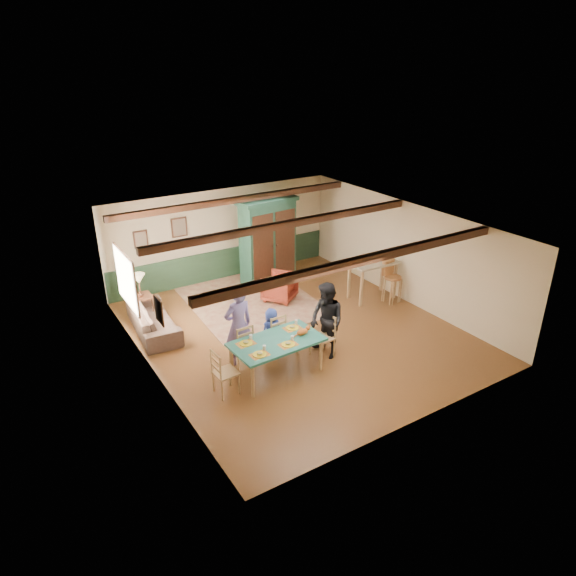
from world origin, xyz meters
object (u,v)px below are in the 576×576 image
person_child (272,330)px  armchair (279,287)px  person_woman (327,321)px  end_table (142,307)px  dining_chair_far_right (274,333)px  sofa (153,319)px  armoire (268,241)px  cat (302,331)px  counter_table (372,280)px  bar_stool_left (392,282)px  dining_chair_end_left (226,372)px  table_lamp (139,285)px  dining_chair_far_left (241,344)px  person_man (238,326)px  dining_chair_end_right (322,337)px  dining_table (277,357)px  bar_stool_right (393,282)px

person_child → armchair: (1.54, 2.22, -0.15)m
person_woman → end_table: person_woman is taller
dining_chair_far_right → sofa: dining_chair_far_right is taller
sofa → armoire: bearing=-67.8°
cat → armchair: cat is taller
counter_table → bar_stool_left: bearing=-59.3°
dining_chair_end_left → end_table: (-0.41, 3.99, -0.17)m
dining_chair_far_right → table_lamp: size_ratio=1.69×
table_lamp → person_woman: bearing=-53.1°
dining_chair_far_left → person_woman: (1.76, -0.67, 0.37)m
armoire → armchair: (-0.42, -1.33, -0.87)m
person_child → bar_stool_left: 4.06m
armchair → sofa: (-3.51, 0.09, -0.05)m
dining_chair_far_left → person_man: 0.41m
person_woman → sofa: person_woman is taller
person_woman → person_child: bearing=-133.3°
dining_chair_far_right → bar_stool_left: size_ratio=0.85×
dining_chair_far_right → end_table: size_ratio=1.54×
dining_chair_end_right → person_child: 1.15m
person_woman → table_lamp: 4.85m
dining_chair_end_left → counter_table: (5.33, 1.88, 0.04)m
end_table → table_lamp: bearing=0.0°
person_woman → end_table: (-2.92, 3.88, -0.54)m
cat → end_table: (-2.19, 4.02, -0.56)m
person_woman → armoire: (1.04, 4.35, 0.38)m
dining_chair_end_left → cat: dining_chair_end_left is taller
dining_chair_far_right → bar_stool_left: bar_stool_left is taller
dining_chair_end_right → counter_table: (2.93, 1.76, 0.04)m
dining_chair_far_left → armchair: bearing=-138.1°
dining_chair_end_left → bar_stool_left: (5.61, 1.41, 0.09)m
dining_chair_far_left → armchair: dining_chair_far_left is taller
dining_chair_far_right → armchair: 2.78m
person_child → counter_table: counter_table is taller
cat → sofa: 3.94m
armoire → counter_table: (1.79, -2.59, -0.71)m
dining_chair_end_left → bar_stool_left: size_ratio=0.85×
dining_table → person_man: bearing=119.3°
dining_chair_far_left → dining_table: bearing=119.1°
dining_table → table_lamp: 4.29m
person_child → bar_stool_right: size_ratio=0.91×
dining_chair_far_left → armoire: armoire is taller
bar_stool_left → person_woman: bearing=-157.2°
sofa → end_table: same height
person_woman → cat: person_woman is taller
cat → dining_chair_far_right: bearing=100.4°
armchair → counter_table: 2.55m
cat → bar_stool_left: 4.10m
dining_chair_end_right → bar_stool_left: 3.46m
armoire → bar_stool_right: (2.10, -3.08, -0.66)m
person_man → end_table: size_ratio=2.80×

